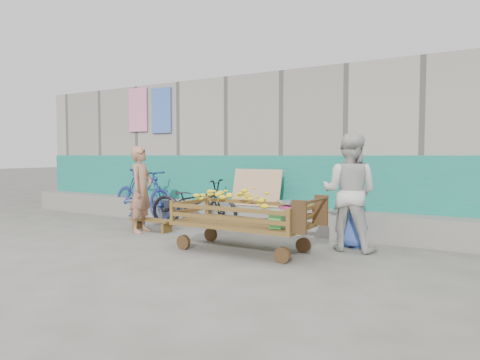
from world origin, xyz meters
The scene contains 9 objects.
ground centered at (0.00, 0.00, 0.00)m, with size 80.00×80.00×0.00m, color #53524C.
building_wall centered at (0.00, 4.05, 1.47)m, with size 12.00×3.50×3.00m.
banana_cart centered at (0.93, 0.56, 0.61)m, with size 2.13×0.97×0.91m.
bench centered at (-1.32, 1.15, 0.16)m, with size 0.89×0.27×0.22m.
vendor_man centered at (-1.39, 0.95, 0.78)m, with size 0.57×0.37×1.57m, color #9D6A51.
woman centered at (2.29, 1.43, 0.86)m, with size 0.84×0.65×1.73m, color beige.
child centered at (2.29, 1.61, 0.46)m, with size 0.45×0.29×0.91m, color #3653AB.
bicycle_dark centered at (-0.90, 1.88, 0.47)m, with size 0.62×1.79×0.94m, color black.
bicycle_blue centered at (-2.39, 2.05, 0.56)m, with size 0.53×1.86×1.12m, color navy.
Camera 1 is at (4.10, -4.78, 1.41)m, focal length 32.00 mm.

